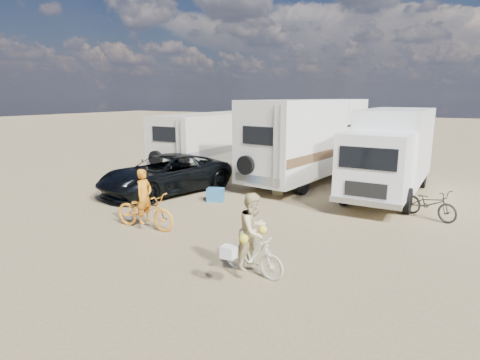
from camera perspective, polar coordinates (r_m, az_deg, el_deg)
The scene contains 12 objects.
ground at distance 11.72m, azimuth -3.31°, elevation -6.79°, with size 140.00×140.00×0.00m, color #947F58.
rv_main at distance 17.92m, azimuth 9.66°, elevation 5.55°, with size 2.39×7.77×3.62m, color silver, non-canonical shape.
rv_left at distance 20.18m, azimuth -3.61°, elevation 5.41°, with size 2.28×7.75×2.93m, color white, non-canonical shape.
box_truck at distance 16.05m, azimuth 20.77°, elevation 3.58°, with size 2.30×7.27×3.28m, color white, non-canonical shape.
dark_suv at distance 15.90m, azimuth -10.68°, elevation 0.85°, with size 2.50×5.42×1.51m, color black.
bike_man at distance 11.78m, azimuth -13.54°, elevation -4.33°, with size 0.70×2.00×1.05m, color orange.
bike_woman at distance 8.58m, azimuth 1.93°, elevation -10.75°, with size 0.43×1.50×0.90m, color beige.
rider_man at distance 11.71m, azimuth -13.60°, elevation -3.12°, with size 0.57×0.38×1.57m, color orange.
rider_woman at distance 8.45m, azimuth 1.94°, elevation -8.46°, with size 0.80×0.62×1.64m, color beige.
bike_parked at distance 13.76m, azimuth 25.67°, elevation -3.05°, with size 0.64×1.82×0.96m, color #232523.
cooler at distance 14.48m, azimuth -3.55°, elevation -2.14°, with size 0.60×0.44×0.48m, color teal.
crate at distance 15.51m, azimuth 5.46°, elevation -1.51°, with size 0.41×0.41×0.33m, color olive.
Camera 1 is at (6.05, -9.30, 3.77)m, focal length 29.60 mm.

